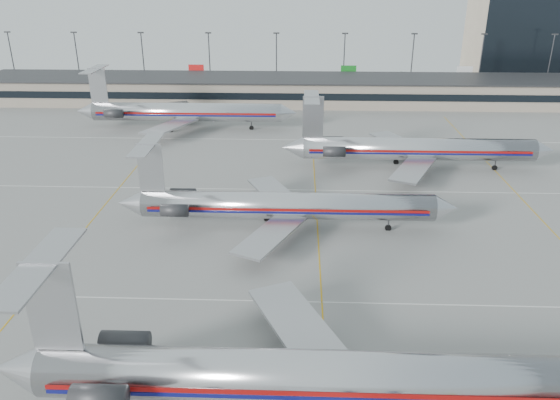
{
  "coord_description": "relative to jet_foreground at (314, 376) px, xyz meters",
  "views": [
    {
      "loc": [
        -2.48,
        -36.57,
        31.1
      ],
      "look_at": [
        -4.81,
        25.51,
        4.5
      ],
      "focal_mm": 35.0,
      "sensor_mm": 36.0,
      "label": 1
    }
  ],
  "objects": [
    {
      "name": "jet_foreground",
      "position": [
        0.0,
        0.0,
        0.0
      ],
      "size": [
        49.31,
        29.03,
        12.91
      ],
      "color": "silver",
      "rests_on": "ground"
    },
    {
      "name": "jet_third_row",
      "position": [
        17.28,
        55.23,
        -0.2
      ],
      "size": [
        44.6,
        27.43,
        12.19
      ],
      "color": "silver",
      "rests_on": "ground"
    },
    {
      "name": "terminal",
      "position": [
        1.19,
        103.1,
        -0.59
      ],
      "size": [
        162.0,
        17.0,
        6.25
      ],
      "color": "gray",
      "rests_on": "ground"
    },
    {
      "name": "jet_second_row",
      "position": [
        -3.63,
        31.82,
        -0.46
      ],
      "size": [
        43.23,
        25.45,
        11.31
      ],
      "color": "silver",
      "rests_on": "ground"
    },
    {
      "name": "jet_back_row",
      "position": [
        -25.58,
        78.09,
        -0.11
      ],
      "size": [
        45.73,
        28.13,
        12.5
      ],
      "color": "silver",
      "rests_on": "ground"
    },
    {
      "name": "apron_markings",
      "position": [
        1.19,
        15.13,
        -3.73
      ],
      "size": [
        160.0,
        0.15,
        0.02
      ],
      "primitive_type": "cube",
      "color": "silver",
      "rests_on": "ground"
    },
    {
      "name": "ground",
      "position": [
        1.19,
        5.13,
        -3.74
      ],
      "size": [
        260.0,
        260.0,
        0.0
      ],
      "primitive_type": "plane",
      "color": "gray",
      "rests_on": "ground"
    },
    {
      "name": "light_mast_row",
      "position": [
        1.19,
        117.13,
        4.84
      ],
      "size": [
        163.6,
        0.4,
        15.28
      ],
      "color": "#38383D",
      "rests_on": "ground"
    },
    {
      "name": "distant_building",
      "position": [
        63.19,
        133.13,
        8.76
      ],
      "size": [
        30.0,
        20.0,
        25.0
      ],
      "primitive_type": "cube",
      "color": "tan",
      "rests_on": "ground"
    }
  ]
}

